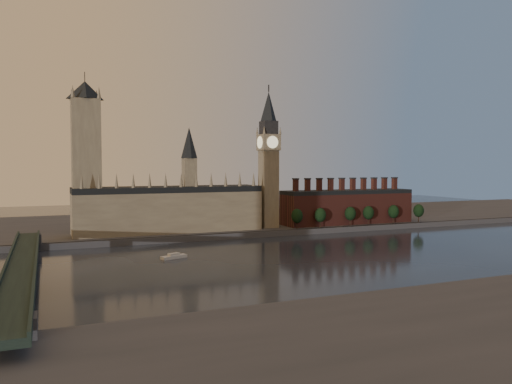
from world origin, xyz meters
TOP-DOWN VIEW (x-y plane):
  - ground at (0.00, 0.00)m, footprint 900.00×900.00m
  - north_bank at (0.00, 178.04)m, footprint 900.00×182.00m
  - palace_of_westminster at (-64.41, 114.91)m, footprint 130.00×30.30m
  - victoria_tower at (-120.00, 115.00)m, footprint 24.00×24.00m
  - big_ben at (10.00, 110.00)m, footprint 15.00×15.00m
  - chimney_block at (80.00, 110.00)m, footprint 110.00×25.00m
  - embankment_tree_0 at (26.02, 94.18)m, footprint 8.60×8.60m
  - embankment_tree_1 at (45.49, 93.56)m, footprint 8.60×8.60m
  - embankment_tree_2 at (72.63, 94.24)m, footprint 8.60×8.60m
  - embankment_tree_3 at (89.60, 94.25)m, footprint 8.60×8.60m
  - embankment_tree_4 at (114.04, 94.34)m, footprint 8.60×8.60m
  - embankment_tree_5 at (138.98, 93.52)m, footprint 8.60×8.60m
  - westminster_bridge at (-155.00, -2.70)m, footprint 14.00×200.00m
  - river_boat at (-81.29, 33.88)m, footprint 15.24×8.72m

SIDE VIEW (x-z plane):
  - ground at x=0.00m, z-range 0.00..0.00m
  - river_boat at x=-81.29m, z-range -0.34..2.59m
  - north_bank at x=0.00m, z-range 0.00..4.00m
  - westminster_bridge at x=-155.00m, z-range 1.66..13.21m
  - embankment_tree_0 at x=26.02m, z-range 6.03..20.91m
  - embankment_tree_1 at x=45.49m, z-range 6.03..20.91m
  - embankment_tree_2 at x=72.63m, z-range 6.03..20.91m
  - embankment_tree_3 at x=89.60m, z-range 6.03..20.91m
  - embankment_tree_4 at x=114.04m, z-range 6.03..20.91m
  - embankment_tree_5 at x=138.98m, z-range 6.03..20.91m
  - chimney_block at x=80.00m, z-range -0.68..36.32m
  - palace_of_westminster at x=-64.41m, z-range -15.37..58.63m
  - big_ben at x=10.00m, z-range 3.33..110.33m
  - victoria_tower at x=-120.00m, z-range 5.09..113.09m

